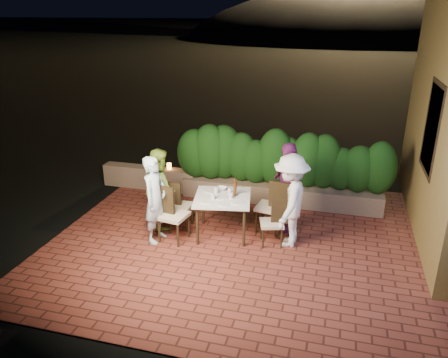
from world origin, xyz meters
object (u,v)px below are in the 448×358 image
at_px(chair_right_back, 270,206).
at_px(beer_bottle, 235,187).
at_px(chair_right_front, 272,222).
at_px(diner_purple, 287,187).
at_px(chair_left_front, 173,214).
at_px(diner_white, 290,201).
at_px(parapet_lamp, 169,166).
at_px(dining_table, 223,216).
at_px(diner_green, 160,188).
at_px(chair_left_back, 180,205).
at_px(bowl, 222,189).
at_px(diner_blue, 155,200).

bearing_deg(chair_right_back, beer_bottle, 33.45).
distance_m(chair_right_front, diner_purple, 0.78).
xyz_separation_m(chair_left_front, diner_white, (1.98, 0.40, 0.32)).
xyz_separation_m(beer_bottle, parapet_lamp, (-1.92, 1.62, -0.34)).
bearing_deg(parapet_lamp, dining_table, -45.06).
relative_size(chair_right_front, diner_green, 0.55).
relative_size(diner_green, diner_purple, 0.90).
bearing_deg(chair_left_back, dining_table, -5.73).
distance_m(diner_white, diner_purple, 0.56).
bearing_deg(diner_green, diner_purple, -113.35).
bearing_deg(chair_left_front, dining_table, 38.04).
xyz_separation_m(dining_table, bowl, (-0.10, 0.30, 0.40)).
height_order(chair_right_back, parapet_lamp, chair_right_back).
distance_m(bowl, chair_left_back, 0.84).
bearing_deg(chair_left_front, chair_right_back, 36.46).
bearing_deg(parapet_lamp, chair_left_back, -61.75).
relative_size(bowl, chair_left_back, 0.22).
bearing_deg(diner_purple, bowl, -112.51).
bearing_deg(beer_bottle, diner_white, -7.29).
relative_size(chair_left_front, parapet_lamp, 7.16).
height_order(chair_left_front, diner_purple, diner_purple).
distance_m(chair_right_back, diner_blue, 2.08).
distance_m(dining_table, diner_white, 1.28).
bearing_deg(parapet_lamp, diner_blue, -73.78).
xyz_separation_m(bowl, diner_green, (-1.13, -0.22, -0.02)).
distance_m(beer_bottle, diner_blue, 1.42).
bearing_deg(diner_blue, chair_left_back, -14.44).
bearing_deg(diner_white, chair_right_front, -68.50).
bearing_deg(dining_table, parapet_lamp, 134.94).
relative_size(beer_bottle, diner_green, 0.22).
distance_m(diner_purple, parapet_lamp, 3.06).
bearing_deg(chair_left_front, diner_blue, -156.49).
distance_m(bowl, chair_right_back, 0.94).
bearing_deg(bowl, diner_blue, -140.51).
bearing_deg(chair_right_front, beer_bottle, -32.60).
height_order(chair_left_back, diner_white, diner_white).
height_order(chair_left_front, chair_left_back, chair_left_front).
bearing_deg(chair_right_front, diner_green, -21.21).
xyz_separation_m(beer_bottle, chair_right_back, (0.59, 0.27, -0.42)).
bearing_deg(diner_green, chair_left_back, -122.05).
bearing_deg(chair_right_front, diner_blue, -4.91).
distance_m(bowl, chair_left_front, 1.03).
relative_size(chair_left_front, diner_green, 0.66).
relative_size(chair_left_front, diner_purple, 0.59).
height_order(chair_left_front, diner_blue, diner_blue).
xyz_separation_m(chair_left_back, diner_white, (2.05, -0.13, 0.38)).
bearing_deg(chair_left_back, beer_bottle, 1.17).
xyz_separation_m(beer_bottle, diner_purple, (0.88, 0.42, -0.07)).
bearing_deg(chair_right_back, diner_purple, -144.30).
xyz_separation_m(beer_bottle, chair_right_front, (0.71, -0.21, -0.49)).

